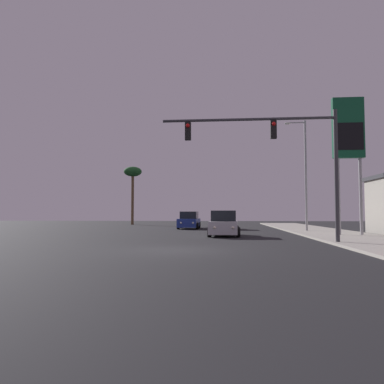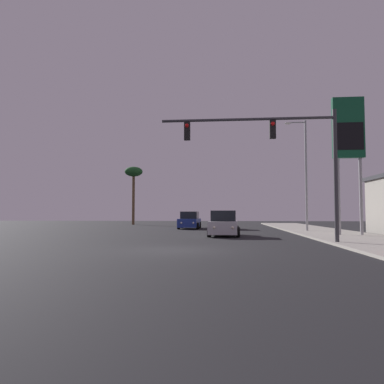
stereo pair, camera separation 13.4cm
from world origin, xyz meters
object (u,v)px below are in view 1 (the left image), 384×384
(traffic_light_mast, at_px, (283,147))
(car_blue, at_px, (189,221))
(car_tan, at_px, (221,221))
(street_lamp, at_px, (304,169))
(car_silver, at_px, (224,224))
(gas_station_sign, at_px, (348,135))
(palm_tree_far, at_px, (133,174))

(traffic_light_mast, bearing_deg, car_blue, 109.75)
(car_tan, distance_m, street_lamp, 9.53)
(car_blue, xyz_separation_m, car_silver, (3.43, -11.58, 0.00))
(car_blue, height_order, car_silver, same)
(street_lamp, bearing_deg, car_tan, 143.38)
(car_blue, xyz_separation_m, street_lamp, (9.96, -5.52, 4.36))
(car_blue, bearing_deg, car_tan, 173.62)
(car_tan, distance_m, gas_station_sign, 15.03)
(car_blue, bearing_deg, traffic_light_mast, 111.76)
(street_lamp, height_order, gas_station_sign, same)
(street_lamp, height_order, palm_tree_far, street_lamp)
(traffic_light_mast, bearing_deg, car_tan, 100.57)
(palm_tree_far, bearing_deg, traffic_light_mast, -63.42)
(car_tan, bearing_deg, car_silver, 92.82)
(car_silver, xyz_separation_m, street_lamp, (6.53, 6.05, 4.36))
(car_tan, xyz_separation_m, street_lamp, (6.80, -5.05, 4.36))
(gas_station_sign, bearing_deg, car_tan, 127.63)
(car_blue, relative_size, gas_station_sign, 0.48)
(car_silver, relative_size, gas_station_sign, 0.48)
(car_blue, bearing_deg, street_lamp, 153.01)
(car_blue, distance_m, gas_station_sign, 17.31)
(car_silver, distance_m, traffic_light_mast, 7.98)
(gas_station_sign, bearing_deg, palm_tree_far, 130.33)
(car_tan, height_order, gas_station_sign, gas_station_sign)
(traffic_light_mast, bearing_deg, car_silver, 115.43)
(car_blue, distance_m, car_tan, 3.19)
(car_silver, bearing_deg, street_lamp, -135.27)
(car_blue, height_order, palm_tree_far, palm_tree_far)
(gas_station_sign, bearing_deg, traffic_light_mast, -129.37)
(car_blue, bearing_deg, car_silver, 108.53)
(car_blue, height_order, car_tan, same)
(car_blue, bearing_deg, palm_tree_far, -53.05)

